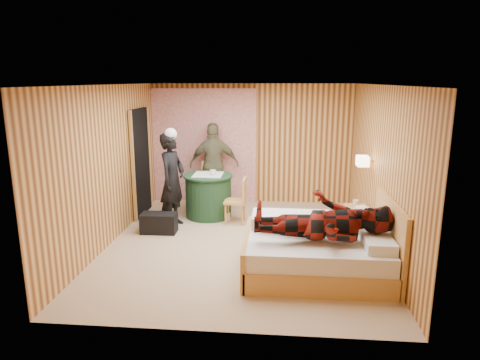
# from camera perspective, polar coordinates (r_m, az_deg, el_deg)

# --- Properties ---
(floor) EXTENTS (4.20, 5.00, 0.01)m
(floor) POSITION_cam_1_polar(r_m,az_deg,el_deg) (6.97, 0.18, -8.44)
(floor) COLOR tan
(floor) RESTS_ON ground
(ceiling) EXTENTS (4.20, 5.00, 0.01)m
(ceiling) POSITION_cam_1_polar(r_m,az_deg,el_deg) (6.48, 0.20, 12.58)
(ceiling) COLOR silver
(ceiling) RESTS_ON wall_back
(wall_back) EXTENTS (4.20, 0.02, 2.50)m
(wall_back) POSITION_cam_1_polar(r_m,az_deg,el_deg) (9.07, 1.55, 4.83)
(wall_back) COLOR #EBAD5A
(wall_back) RESTS_ON floor
(wall_left) EXTENTS (0.02, 5.00, 2.50)m
(wall_left) POSITION_cam_1_polar(r_m,az_deg,el_deg) (7.10, -16.95, 1.91)
(wall_left) COLOR #EBAD5A
(wall_left) RESTS_ON floor
(wall_right) EXTENTS (0.02, 5.00, 2.50)m
(wall_right) POSITION_cam_1_polar(r_m,az_deg,el_deg) (6.77, 18.20, 1.28)
(wall_right) COLOR #EBAD5A
(wall_right) RESTS_ON floor
(curtain) EXTENTS (2.20, 0.08, 2.40)m
(curtain) POSITION_cam_1_polar(r_m,az_deg,el_deg) (9.12, -4.78, 4.53)
(curtain) COLOR beige
(curtain) RESTS_ON floor
(doorway) EXTENTS (0.06, 0.90, 2.05)m
(doorway) POSITION_cam_1_polar(r_m,az_deg,el_deg) (8.42, -13.09, 2.29)
(doorway) COLOR black
(doorway) RESTS_ON floor
(wall_lamp) EXTENTS (0.26, 0.24, 0.16)m
(wall_lamp) POSITION_cam_1_polar(r_m,az_deg,el_deg) (7.15, 16.06, 2.45)
(wall_lamp) COLOR gold
(wall_lamp) RESTS_ON wall_right
(bed) EXTENTS (1.96, 1.50, 1.03)m
(bed) POSITION_cam_1_polar(r_m,az_deg,el_deg) (6.00, 10.34, -9.28)
(bed) COLOR tan
(bed) RESTS_ON floor
(nightstand) EXTENTS (0.39, 0.53, 0.51)m
(nightstand) POSITION_cam_1_polar(r_m,az_deg,el_deg) (7.44, 15.17, -5.35)
(nightstand) COLOR tan
(nightstand) RESTS_ON floor
(round_table) EXTENTS (0.94, 0.94, 0.83)m
(round_table) POSITION_cam_1_polar(r_m,az_deg,el_deg) (8.20, -4.23, -2.05)
(round_table) COLOR #204525
(round_table) RESTS_ON floor
(chair_far) EXTENTS (0.54, 0.54, 0.93)m
(chair_far) POSITION_cam_1_polar(r_m,az_deg,el_deg) (8.87, -3.67, -0.05)
(chair_far) COLOR tan
(chair_far) RESTS_ON floor
(chair_near) EXTENTS (0.39, 0.39, 0.84)m
(chair_near) POSITION_cam_1_polar(r_m,az_deg,el_deg) (7.79, -0.13, -2.31)
(chair_near) COLOR tan
(chair_near) RESTS_ON floor
(duffel_bag) EXTENTS (0.61, 0.33, 0.34)m
(duffel_bag) POSITION_cam_1_polar(r_m,az_deg,el_deg) (7.52, -10.75, -5.65)
(duffel_bag) COLOR black
(duffel_bag) RESTS_ON floor
(sneaker_left) EXTENTS (0.33, 0.20, 0.13)m
(sneaker_left) POSITION_cam_1_polar(r_m,az_deg,el_deg) (8.27, -4.94, -4.46)
(sneaker_left) COLOR silver
(sneaker_left) RESTS_ON floor
(sneaker_right) EXTENTS (0.31, 0.17, 0.13)m
(sneaker_right) POSITION_cam_1_polar(r_m,az_deg,el_deg) (8.09, -2.38, -4.85)
(sneaker_right) COLOR silver
(sneaker_right) RESTS_ON floor
(woman_standing) EXTENTS (0.55, 0.70, 1.68)m
(woman_standing) POSITION_cam_1_polar(r_m,az_deg,el_deg) (7.65, -9.02, -0.02)
(woman_standing) COLOR black
(woman_standing) RESTS_ON floor
(man_at_table) EXTENTS (1.05, 0.52, 1.72)m
(man_at_table) POSITION_cam_1_polar(r_m,az_deg,el_deg) (8.85, -3.46, 2.06)
(man_at_table) COLOR #6A6746
(man_at_table) RESTS_ON floor
(man_on_bed) EXTENTS (0.86, 0.67, 1.77)m
(man_on_bed) POSITION_cam_1_polar(r_m,az_deg,el_deg) (5.57, 11.05, -4.01)
(man_on_bed) COLOR #681109
(man_on_bed) RESTS_ON bed
(book_lower) EXTENTS (0.21, 0.25, 0.02)m
(book_lower) POSITION_cam_1_polar(r_m,az_deg,el_deg) (7.32, 15.36, -3.58)
(book_lower) COLOR silver
(book_lower) RESTS_ON nightstand
(book_upper) EXTENTS (0.27, 0.28, 0.02)m
(book_upper) POSITION_cam_1_polar(r_m,az_deg,el_deg) (7.31, 15.37, -3.43)
(book_upper) COLOR silver
(book_upper) RESTS_ON nightstand
(cup_nightstand) EXTENTS (0.13, 0.13, 0.09)m
(cup_nightstand) POSITION_cam_1_polar(r_m,az_deg,el_deg) (7.48, 15.14, -2.92)
(cup_nightstand) COLOR silver
(cup_nightstand) RESTS_ON nightstand
(cup_table) EXTENTS (0.16, 0.16, 0.10)m
(cup_table) POSITION_cam_1_polar(r_m,az_deg,el_deg) (8.03, -3.63, 1.02)
(cup_table) COLOR silver
(cup_table) RESTS_ON round_table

